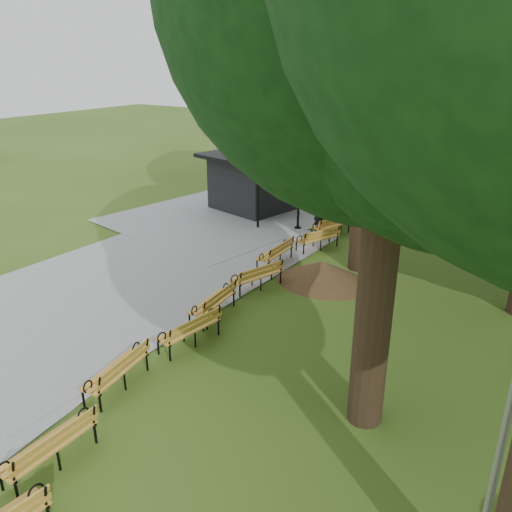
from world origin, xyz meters
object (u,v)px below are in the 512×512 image
Objects in this scene: bench_8 at (331,225)px; bench_7 at (317,238)px; bench_2 at (116,371)px; bench_5 at (256,276)px; bench_1 at (49,446)px; bench_9 at (350,214)px; person at (320,211)px; kiosk at (252,182)px; bench_6 at (275,253)px; dirt_mound at (323,272)px; lamp_post at (299,180)px; bench_3 at (189,329)px; bench_4 at (212,302)px.

bench_7 is at bearing 29.22° from bench_8.
bench_5 is (-0.22, 6.01, 0.00)m from bench_2.
bench_9 is (-1.19, 16.09, 0.00)m from bench_1.
bench_8 and bench_9 have the same top height.
bench_2 and bench_9 have the same top height.
bench_8 is (0.61, -0.23, -0.42)m from person.
person is 2.18m from bench_7.
bench_8 is at bearing -4.56° from kiosk.
bench_2 and bench_6 have the same top height.
bench_1 reaches higher than dirt_mound.
lamp_post reaches higher than bench_3.
bench_1 is at bearing -79.19° from lamp_post.
kiosk is at bearing -85.82° from bench_8.
bench_5 is 2.07m from bench_6.
person reaches higher than dirt_mound.
kiosk is at bearing 138.40° from dirt_mound.
bench_4 and bench_8 have the same top height.
bench_3 is at bearing 7.92° from bench_6.
bench_9 is at bearing 105.74° from dirt_mound.
lamp_post is 1.53× the size of bench_6.
kiosk is 8.96m from bench_5.
bench_2 is at bearing 24.26° from bench_7.
bench_2 is at bearing 23.25° from bench_8.
bench_7 is at bearing 120.12° from dirt_mound.
lamp_post is at bearing -179.67° from bench_2.
bench_3 and bench_8 have the same top height.
bench_1 is (-0.56, -9.86, 0.08)m from dirt_mound.
lamp_post is 6.38m from bench_5.
kiosk is at bearing -167.69° from bench_2.
bench_6 is at bearing -147.09° from bench_5.
bench_6 is 1.00× the size of bench_9.
bench_3 is 1.00× the size of bench_5.
bench_2 is 2.28m from bench_3.
bench_2 and bench_3 have the same top height.
kiosk is 2.25× the size of bench_7.
bench_8 is at bearing -159.72° from bench_5.
bench_2 is 1.00× the size of bench_3.
bench_9 is (-0.18, 10.03, 0.00)m from bench_4.
kiosk is 2.25× the size of bench_3.
person is 4.20m from bench_6.
bench_7 reaches higher than dirt_mound.
bench_9 reaches higher than dirt_mound.
bench_2 is (-0.76, 2.26, 0.00)m from bench_1.
person is 6.24m from bench_5.
bench_2 is at bearing 20.15° from bench_5.
bench_9 is (-0.61, 11.55, 0.00)m from bench_3.
bench_8 is at bearing 173.18° from bench_2.
bench_6 is at bearing 176.37° from bench_2.
kiosk reaches higher than bench_4.
person reaches higher than bench_1.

